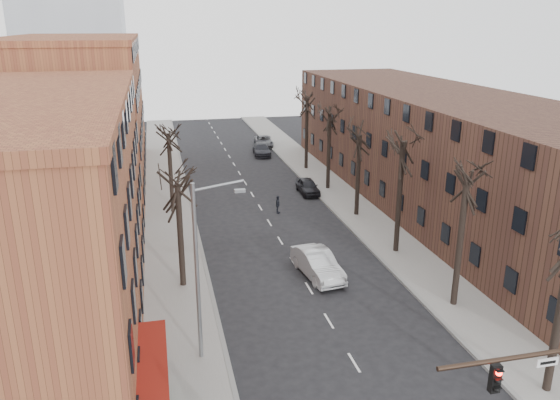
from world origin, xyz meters
TOP-DOWN VIEW (x-y plane):
  - sidewalk_left at (-8.00, 35.00)m, footprint 4.00×90.00m
  - sidewalk_right at (8.00, 35.00)m, footprint 4.00×90.00m
  - building_left_near at (-16.00, 15.00)m, footprint 12.00×26.00m
  - building_left_far at (-16.00, 44.00)m, footprint 12.00×28.00m
  - building_right at (16.00, 30.00)m, footprint 12.00×50.00m
  - tree_right_a at (7.60, 4.00)m, footprint 5.20×5.20m
  - tree_right_b at (7.60, 12.00)m, footprint 5.20×5.20m
  - tree_right_c at (7.60, 20.00)m, footprint 5.20×5.20m
  - tree_right_d at (7.60, 28.00)m, footprint 5.20×5.20m
  - tree_right_e at (7.60, 36.00)m, footprint 5.20×5.20m
  - tree_right_f at (7.60, 44.00)m, footprint 5.20×5.20m
  - tree_left_a at (-7.60, 18.00)m, footprint 5.20×5.20m
  - tree_left_b at (-7.60, 34.00)m, footprint 5.20×5.20m
  - streetlight at (-7.03, 10.00)m, footprint 2.45×0.22m
  - silver_sedan at (1.00, 17.57)m, footprint 2.50×5.40m
  - parked_car_near at (5.30, 35.15)m, footprint 1.72×4.20m
  - parked_car_mid at (4.05, 51.87)m, footprint 2.40×5.03m
  - parked_car_far at (5.30, 56.91)m, footprint 2.76×5.12m
  - pedestrian_crossing at (1.19, 30.11)m, footprint 0.69×0.99m

SIDE VIEW (x-z plane):
  - tree_right_a at x=7.60m, z-range -5.00..5.00m
  - tree_right_b at x=7.60m, z-range -5.40..5.40m
  - tree_right_c at x=7.60m, z-range -5.80..5.80m
  - tree_right_d at x=7.60m, z-range -5.00..5.00m
  - tree_right_e at x=7.60m, z-range -5.40..5.40m
  - tree_right_f at x=7.60m, z-range -5.80..5.80m
  - tree_left_a at x=-7.60m, z-range -4.75..4.75m
  - tree_left_b at x=-7.60m, z-range -4.75..4.75m
  - sidewalk_left at x=-8.00m, z-range 0.00..0.15m
  - sidewalk_right at x=8.00m, z-range 0.00..0.15m
  - parked_car_far at x=5.30m, z-range 0.00..1.37m
  - parked_car_mid at x=4.05m, z-range 0.00..1.42m
  - parked_car_near at x=5.30m, z-range 0.00..1.43m
  - pedestrian_crossing at x=1.19m, z-range 0.00..1.56m
  - silver_sedan at x=1.00m, z-range 0.00..1.71m
  - building_right at x=16.00m, z-range 0.00..10.00m
  - streetlight at x=-7.03m, z-range 0.50..9.53m
  - building_left_near at x=-16.00m, z-range 0.00..12.00m
  - building_left_far at x=-16.00m, z-range 0.00..14.00m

